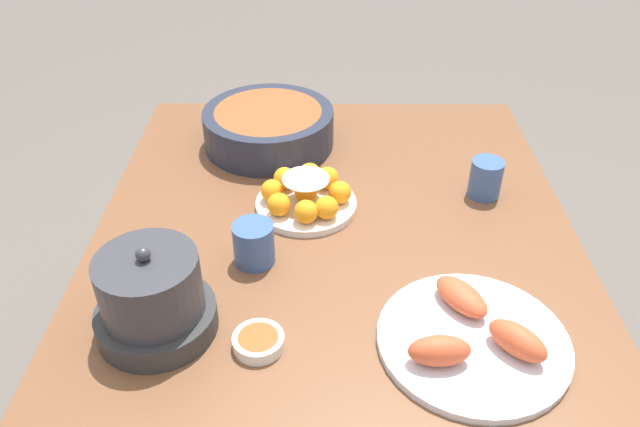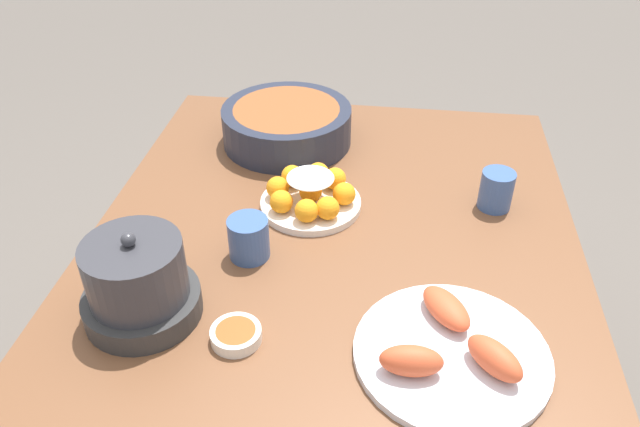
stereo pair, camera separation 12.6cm
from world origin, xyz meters
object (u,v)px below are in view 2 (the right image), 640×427
at_px(seafood_platter, 451,350).
at_px(warming_pot, 138,283).
at_px(dining_table, 330,289).
at_px(serving_bowl, 287,124).
at_px(cup_near, 496,190).
at_px(cake_plate, 311,195).
at_px(cup_far, 249,238).
at_px(sauce_bowl, 236,334).

distance_m(seafood_platter, warming_pot, 0.53).
relative_size(dining_table, warming_pot, 6.53).
bearing_deg(serving_bowl, seafood_platter, -149.96).
height_order(dining_table, cup_near, cup_near).
bearing_deg(cup_near, seafood_platter, 166.18).
relative_size(cake_plate, cup_near, 2.54).
relative_size(cup_far, warming_pot, 0.41).
height_order(serving_bowl, warming_pot, warming_pot).
bearing_deg(seafood_platter, cup_far, 60.94).
relative_size(cup_near, warming_pot, 0.42).
distance_m(sauce_bowl, cup_near, 0.64).
bearing_deg(dining_table, sauce_bowl, 151.92).
xyz_separation_m(dining_table, cake_plate, (0.15, 0.06, 0.12)).
relative_size(cup_near, cup_far, 1.02).
distance_m(cake_plate, seafood_platter, 0.48).
bearing_deg(serving_bowl, warming_pot, 167.29).
bearing_deg(cake_plate, cup_far, 152.21).
relative_size(cake_plate, cup_far, 2.59).
bearing_deg(serving_bowl, dining_table, -159.53).
distance_m(sauce_bowl, warming_pot, 0.19).
bearing_deg(serving_bowl, cup_far, -179.35).
bearing_deg(cake_plate, sauce_bowl, 170.32).
xyz_separation_m(dining_table, cup_near, (0.21, -0.33, 0.14)).
bearing_deg(cake_plate, warming_pot, 145.92).
bearing_deg(cup_near, cup_far, 115.36).
xyz_separation_m(cake_plate, serving_bowl, (0.27, 0.10, 0.02)).
xyz_separation_m(cup_near, cup_far, (-0.23, 0.49, -0.00)).
distance_m(dining_table, warming_pot, 0.40).
height_order(sauce_bowl, cup_far, cup_far).
bearing_deg(cup_far, warming_pot, 140.46).
bearing_deg(cake_plate, serving_bowl, 19.86).
relative_size(sauce_bowl, seafood_platter, 0.27).
bearing_deg(warming_pot, cup_far, -39.54).
relative_size(cake_plate, warming_pot, 1.07).
bearing_deg(dining_table, cup_far, 98.47).
relative_size(seafood_platter, cup_near, 3.71).
relative_size(dining_table, cup_near, 15.44).
bearing_deg(sauce_bowl, serving_bowl, 2.68).
xyz_separation_m(cake_plate, warming_pot, (-0.36, 0.24, 0.04)).
height_order(cup_far, warming_pot, warming_pot).
distance_m(serving_bowl, cup_near, 0.54).
relative_size(sauce_bowl, cup_near, 1.00).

